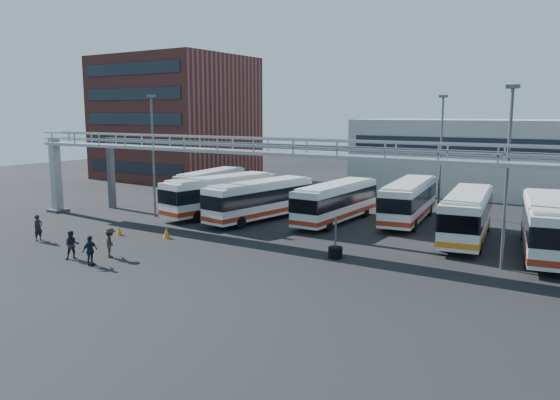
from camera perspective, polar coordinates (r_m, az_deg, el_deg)
The scene contains 20 objects.
ground at distance 31.52m, azimuth -2.58°, elevation -6.95°, with size 140.00×140.00×0.00m, color black.
gantry at distance 35.41m, azimuth 2.82°, elevation 3.89°, with size 51.40×5.15×7.10m.
apartment_building at distance 75.15m, azimuth -10.86°, elevation 8.37°, with size 18.00×15.00×16.00m, color brown.
light_pole_left at distance 46.92m, azimuth -13.14°, elevation 5.20°, with size 0.70×0.35×10.21m.
light_pole_mid at distance 32.38m, azimuth 22.69°, elevation 3.11°, with size 0.70×0.35×10.21m.
light_pole_back at distance 48.77m, azimuth 16.47°, elevation 5.21°, with size 0.70×0.35×10.21m.
bus_1 at distance 54.91m, azimuth -7.19°, elevation 1.67°, with size 3.78×10.31×3.06m.
bus_2 at distance 47.05m, azimuth -6.23°, elevation 0.66°, with size 4.45×11.37×3.37m.
bus_3 at distance 44.39m, azimuth -2.08°, elevation 0.13°, with size 4.01×10.97×3.26m.
bus_4 at distance 43.75m, azimuth 5.88°, elevation -0.10°, with size 2.49×10.52×3.19m.
bus_5 at distance 44.90m, azimuth 13.31°, elevation 0.04°, with size 4.05×11.20×3.33m.
bus_6 at distance 39.49m, azimuth 18.96°, elevation -1.39°, with size 4.11×11.36×3.37m.
bus_7 at distance 37.30m, azimuth 26.22°, elevation -2.33°, with size 4.66×11.77×3.49m.
pedestrian_a at distance 40.98m, azimuth -23.95°, elevation -2.67°, with size 0.67×0.44×1.83m, color black.
pedestrian_b at distance 35.07m, azimuth -20.91°, elevation -4.42°, with size 0.86×0.67×1.76m, color #272330.
pedestrian_c at distance 34.79m, azimuth -17.32°, elevation -4.27°, with size 1.19×0.68×1.84m, color #2F231F.
pedestrian_d at distance 33.32m, azimuth -19.24°, elevation -5.02°, with size 1.03×0.43×1.76m, color #19252E.
cone_left at distance 40.97m, azimuth -16.47°, elevation -3.10°, with size 0.41×0.41×0.65m, color orange.
cone_right at distance 39.15m, azimuth -11.78°, elevation -3.38°, with size 0.48×0.48×0.77m, color orange.
tire_stack at distance 33.35m, azimuth 5.80°, elevation -5.35°, with size 0.87×0.87×2.49m.
Camera 1 is at (17.43, -24.79, 8.69)m, focal length 35.00 mm.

